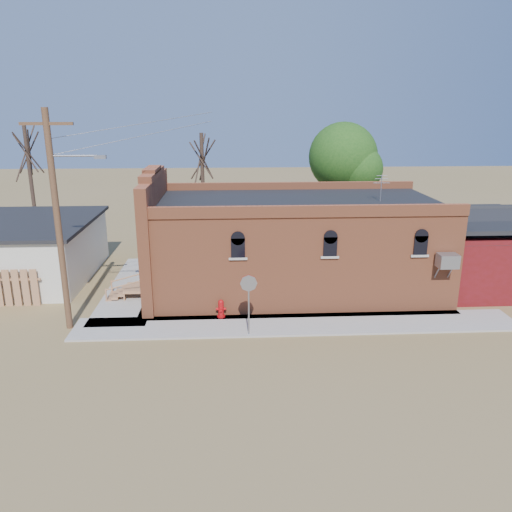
{
  "coord_description": "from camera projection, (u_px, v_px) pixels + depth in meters",
  "views": [
    {
      "loc": [
        -1.34,
        -18.65,
        8.97
      ],
      "look_at": [
        -0.15,
        3.39,
        2.4
      ],
      "focal_mm": 35.0,
      "sensor_mm": 36.0,
      "label": 1
    }
  ],
  "objects": [
    {
      "name": "tree_bare_far",
      "position": [
        27.0,
        151.0,
        31.34
      ],
      "size": [
        2.8,
        2.8,
        8.16
      ],
      "color": "#422F26",
      "rests_on": "ground"
    },
    {
      "name": "brick_bar",
      "position": [
        289.0,
        245.0,
        25.16
      ],
      "size": [
        16.4,
        7.97,
        6.3
      ],
      "color": "#B65C37",
      "rests_on": "ground"
    },
    {
      "name": "red_shed",
      "position": [
        479.0,
        243.0,
        25.69
      ],
      "size": [
        5.4,
        6.4,
        4.3
      ],
      "color": "#5A100F",
      "rests_on": "ground"
    },
    {
      "name": "ground",
      "position": [
        264.0,
        335.0,
        20.48
      ],
      "size": [
        120.0,
        120.0,
        0.0
      ],
      "primitive_type": "plane",
      "color": "olive",
      "rests_on": "ground"
    },
    {
      "name": "tree_leafy",
      "position": [
        343.0,
        157.0,
        32.02
      ],
      "size": [
        4.4,
        4.4,
        8.15
      ],
      "color": "#422F26",
      "rests_on": "ground"
    },
    {
      "name": "sidewalk_south",
      "position": [
        297.0,
        324.0,
        21.41
      ],
      "size": [
        19.0,
        2.2,
        0.08
      ],
      "primitive_type": "cube",
      "color": "#9E9991",
      "rests_on": "ground"
    },
    {
      "name": "tree_bare_near",
      "position": [
        202.0,
        158.0,
        31.07
      ],
      "size": [
        2.8,
        2.8,
        7.65
      ],
      "color": "#422F26",
      "rests_on": "ground"
    },
    {
      "name": "trash_barrel",
      "position": [
        149.0,
        291.0,
        24.11
      ],
      "size": [
        0.63,
        0.63,
        0.77
      ],
      "primitive_type": "cylinder",
      "rotation": [
        0.0,
        0.0,
        0.31
      ],
      "color": "navy",
      "rests_on": "sidewalk_west"
    },
    {
      "name": "stop_sign",
      "position": [
        249.0,
        289.0,
        19.87
      ],
      "size": [
        0.69,
        0.08,
        2.56
      ],
      "rotation": [
        0.0,
        0.0,
        -0.39
      ],
      "color": "gray",
      "rests_on": "sidewalk_south"
    },
    {
      "name": "fire_hydrant",
      "position": [
        221.0,
        309.0,
        21.97
      ],
      "size": [
        0.46,
        0.43,
        0.81
      ],
      "rotation": [
        0.0,
        0.0,
        -0.11
      ],
      "color": "#A7090D",
      "rests_on": "sidewalk_south"
    },
    {
      "name": "utility_pole",
      "position": [
        59.0,
        218.0,
        19.85
      ],
      "size": [
        3.12,
        0.26,
        9.0
      ],
      "color": "#44301B",
      "rests_on": "ground"
    },
    {
      "name": "sidewalk_west",
      "position": [
        135.0,
        287.0,
        25.89
      ],
      "size": [
        2.6,
        10.0,
        0.08
      ],
      "primitive_type": "cube",
      "color": "#9E9991",
      "rests_on": "ground"
    }
  ]
}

